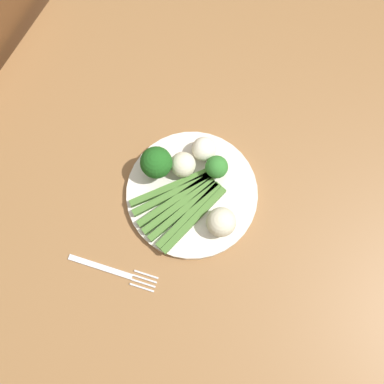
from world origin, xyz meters
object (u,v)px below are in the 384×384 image
object	(u,v)px
cauliflower_back_right	(183,165)
cauliflower_near_fork	(221,222)
dining_table	(234,188)
broccoli_back	(156,163)
asparagus_bundle	(180,205)
plate	(192,194)
broccoli_front	(217,167)
fork	(114,271)
cauliflower_near_center	(204,149)

from	to	relation	value
cauliflower_back_right	cauliflower_near_fork	world-z (taller)	cauliflower_near_fork
dining_table	broccoli_back	xyz separation A→B (m)	(0.07, -0.13, 0.16)
asparagus_bundle	plate	bearing A→B (deg)	-169.17
dining_table	asparagus_bundle	distance (m)	0.18
dining_table	broccoli_front	distance (m)	0.15
plate	broccoli_back	distance (m)	0.09
dining_table	broccoli_front	bearing A→B (deg)	-58.51
dining_table	fork	distance (m)	0.31
cauliflower_back_right	broccoli_front	bearing A→B (deg)	111.00
cauliflower_back_right	broccoli_back	bearing A→B (deg)	-59.76
plate	asparagus_bundle	bearing A→B (deg)	-14.10
plate	cauliflower_near_center	distance (m)	0.09
cauliflower_near_center	dining_table	bearing A→B (deg)	90.04
cauliflower_near_center	cauliflower_back_right	xyz separation A→B (m)	(0.04, -0.02, 0.00)
broccoli_back	dining_table	bearing A→B (deg)	116.89
dining_table	broccoli_back	bearing A→B (deg)	-63.11
cauliflower_back_right	fork	xyz separation A→B (m)	(0.22, -0.02, -0.04)
plate	cauliflower_back_right	size ratio (longest dim) A/B	5.19
cauliflower_back_right	fork	bearing A→B (deg)	-5.84
cauliflower_near_fork	fork	distance (m)	0.21
dining_table	broccoli_front	world-z (taller)	broccoli_front
cauliflower_back_right	plate	bearing A→B (deg)	46.73
asparagus_bundle	fork	xyz separation A→B (m)	(0.16, -0.05, -0.02)
cauliflower_back_right	cauliflower_near_fork	size ratio (longest dim) A/B	0.88
asparagus_bundle	cauliflower_near_fork	size ratio (longest dim) A/B	3.37
asparagus_bundle	broccoli_front	distance (m)	0.09
broccoli_back	fork	bearing A→B (deg)	5.14
asparagus_bundle	dining_table	bearing A→B (deg)	173.80
broccoli_back	cauliflower_back_right	world-z (taller)	broccoli_back
plate	fork	bearing A→B (deg)	-17.22
plate	broccoli_front	distance (m)	0.07
asparagus_bundle	broccoli_front	bearing A→B (deg)	-173.48
asparagus_bundle	broccoli_back	xyz separation A→B (m)	(-0.04, -0.07, 0.03)
cauliflower_back_right	cauliflower_near_center	bearing A→B (deg)	155.74
cauliflower_back_right	dining_table	bearing A→B (deg)	115.38
asparagus_bundle	cauliflower_near_fork	xyz separation A→B (m)	(-0.00, 0.08, 0.02)
plate	broccoli_front	world-z (taller)	broccoli_front
plate	dining_table	bearing A→B (deg)	143.38
asparagus_bundle	cauliflower_back_right	size ratio (longest dim) A/B	3.81
broccoli_front	plate	bearing A→B (deg)	-20.73
broccoli_back	cauliflower_near_fork	world-z (taller)	broccoli_back
broccoli_front	fork	size ratio (longest dim) A/B	0.31
dining_table	plate	distance (m)	0.15
broccoli_front	cauliflower_near_fork	world-z (taller)	cauliflower_near_fork
plate	cauliflower_near_fork	distance (m)	0.09
dining_table	broccoli_front	size ratio (longest dim) A/B	22.72
asparagus_bundle	cauliflower_near_center	size ratio (longest dim) A/B	3.95
dining_table	asparagus_bundle	size ratio (longest dim) A/B	6.52
plate	cauliflower_near_center	world-z (taller)	cauliflower_near_center
asparagus_bundle	cauliflower_near_fork	distance (m)	0.08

